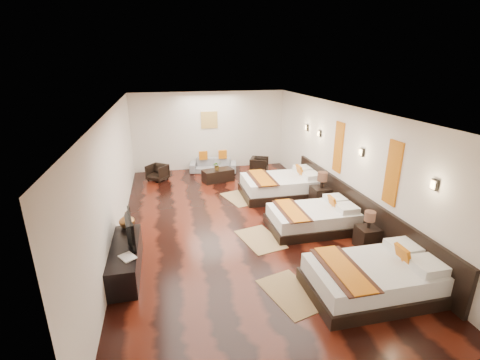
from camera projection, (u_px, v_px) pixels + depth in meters
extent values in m
cube|color=black|center=(238.00, 223.00, 8.48)|extent=(5.50, 9.50, 0.01)
cube|color=white|center=(237.00, 109.00, 7.56)|extent=(5.50, 9.50, 0.01)
cube|color=silver|center=(210.00, 131.00, 12.39)|extent=(5.50, 0.01, 2.80)
cube|color=silver|center=(115.00, 177.00, 7.45)|extent=(0.01, 9.50, 2.80)
cube|color=silver|center=(344.00, 162.00, 8.59)|extent=(0.01, 9.50, 2.80)
cube|color=black|center=(355.00, 209.00, 8.16)|extent=(0.08, 6.60, 0.90)
cube|color=black|center=(371.00, 287.00, 5.87)|extent=(2.21, 1.37, 0.23)
cube|color=white|center=(373.00, 273.00, 5.78)|extent=(2.10, 1.26, 0.32)
cube|color=#C7670E|center=(403.00, 255.00, 5.80)|extent=(0.16, 0.34, 0.34)
cube|color=#38190F|center=(343.00, 269.00, 5.61)|extent=(0.58, 1.39, 0.02)
cube|color=#C7670E|center=(343.00, 268.00, 5.60)|extent=(0.40, 1.39, 0.02)
cube|color=black|center=(312.00, 224.00, 8.15)|extent=(2.05, 1.27, 0.22)
cube|color=white|center=(313.00, 215.00, 8.07)|extent=(1.96, 1.17, 0.29)
cube|color=#C7670E|center=(333.00, 202.00, 8.08)|extent=(0.15, 0.31, 0.32)
cube|color=#38190F|center=(292.00, 211.00, 7.91)|extent=(0.54, 1.29, 0.02)
cube|color=#C7670E|center=(292.00, 210.00, 7.90)|extent=(0.37, 1.29, 0.02)
cube|color=black|center=(281.00, 191.00, 10.18)|extent=(2.34, 1.45, 0.25)
cube|color=white|center=(282.00, 182.00, 10.08)|extent=(2.23, 1.34, 0.33)
cube|color=#C7670E|center=(300.00, 171.00, 10.10)|extent=(0.17, 0.36, 0.36)
cube|color=#38190F|center=(262.00, 178.00, 9.90)|extent=(0.61, 1.47, 0.02)
cube|color=#C7670E|center=(262.00, 177.00, 9.89)|extent=(0.42, 1.47, 0.02)
cube|color=black|center=(367.00, 237.00, 7.28)|extent=(0.43, 0.43, 0.47)
cylinder|color=black|center=(369.00, 223.00, 7.17)|extent=(0.08, 0.08, 0.19)
cylinder|color=#3F2619|center=(370.00, 216.00, 7.11)|extent=(0.23, 0.23, 0.21)
cube|color=black|center=(321.00, 197.00, 9.35)|extent=(0.50, 0.50, 0.56)
cylinder|color=black|center=(322.00, 184.00, 9.22)|extent=(0.09, 0.09, 0.22)
cylinder|color=#3F2619|center=(322.00, 177.00, 9.15)|extent=(0.27, 0.27, 0.24)
cube|color=#97794D|center=(291.00, 293.00, 5.89)|extent=(1.04, 1.36, 0.01)
cube|color=#97794D|center=(260.00, 239.00, 7.67)|extent=(1.00, 1.34, 0.01)
cube|color=#97794D|center=(240.00, 198.00, 9.98)|extent=(1.06, 1.36, 0.01)
cube|color=black|center=(126.00, 259.00, 6.41)|extent=(0.50, 1.80, 0.55)
imported|color=black|center=(126.00, 229.00, 6.37)|extent=(0.27, 0.96, 0.55)
imported|color=black|center=(121.00, 260.00, 5.86)|extent=(0.35, 0.38, 0.03)
imported|color=brown|center=(127.00, 220.00, 6.99)|extent=(0.39, 0.39, 0.33)
imported|color=gray|center=(213.00, 165.00, 12.32)|extent=(1.74, 0.97, 0.48)
imported|color=black|center=(157.00, 173.00, 11.41)|extent=(0.82, 0.83, 0.54)
imported|color=black|center=(259.00, 165.00, 12.22)|extent=(0.81, 0.80, 0.56)
cube|color=black|center=(218.00, 175.00, 11.37)|extent=(1.09, 0.73, 0.40)
imported|color=#225B1E|center=(217.00, 166.00, 11.22)|extent=(0.29, 0.26, 0.29)
cube|color=#D86014|center=(393.00, 173.00, 6.74)|extent=(0.04, 0.40, 1.30)
cube|color=#D86014|center=(338.00, 147.00, 8.77)|extent=(0.04, 0.40, 1.30)
cube|color=black|center=(435.00, 185.00, 5.67)|extent=(0.06, 0.12, 0.18)
cube|color=#FFD18C|center=(433.00, 185.00, 5.67)|extent=(0.02, 0.10, 0.14)
cube|color=black|center=(362.00, 152.00, 7.70)|extent=(0.06, 0.12, 0.18)
cube|color=#FFD18C|center=(361.00, 152.00, 7.69)|extent=(0.02, 0.10, 0.14)
cube|color=black|center=(320.00, 133.00, 9.73)|extent=(0.06, 0.12, 0.18)
cube|color=#FFD18C|center=(319.00, 133.00, 9.72)|extent=(0.02, 0.10, 0.14)
cube|color=black|center=(307.00, 128.00, 10.56)|extent=(0.06, 0.12, 0.18)
cube|color=#FFD18C|center=(306.00, 128.00, 10.55)|extent=(0.02, 0.10, 0.14)
cube|color=#AD873F|center=(209.00, 120.00, 12.24)|extent=(0.60, 0.04, 0.60)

